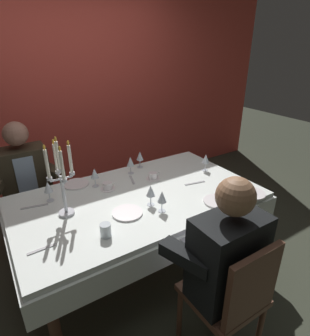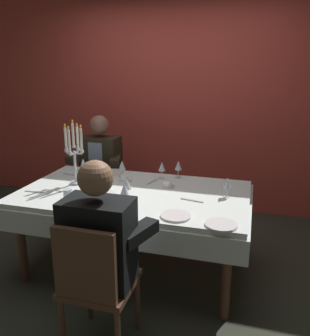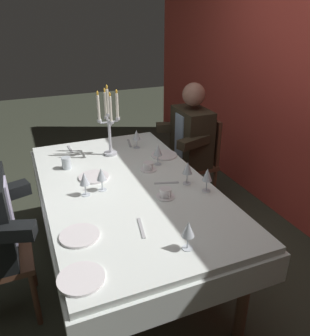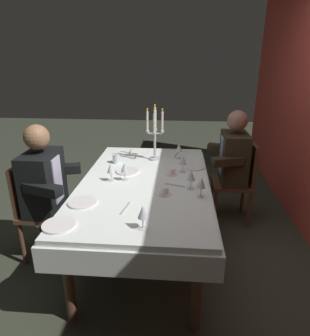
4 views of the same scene
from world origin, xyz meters
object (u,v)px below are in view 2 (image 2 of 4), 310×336
Objects in this scene: wine_glass_0 at (127,184)px; coffee_cup_0 at (125,178)px; wine_glass_1 at (227,183)px; seated_diner_1 at (98,242)px; wine_glass_6 at (178,166)px; candelabra at (74,154)px; dinner_plate_2 at (221,225)px; seated_diner_0 at (101,160)px; dinner_plate_3 at (114,172)px; wine_glass_2 at (124,190)px; coffee_cup_1 at (168,184)px; dinner_plate_1 at (176,216)px; wine_glass_4 at (83,164)px; dinner_plate_0 at (103,195)px; water_tumbler_0 at (68,195)px; wine_glass_5 at (162,167)px; wine_glass_3 at (122,166)px; dining_table at (134,204)px.

coffee_cup_0 is at bearing 113.29° from wine_glass_0.
wine_glass_1 is 0.13× the size of seated_diner_1.
wine_glass_6 is at bearing 66.87° from wine_glass_0.
candelabra reaches higher than dinner_plate_2.
dinner_plate_3 is at bearing -52.44° from seated_diner_0.
wine_glass_2 is 0.53m from coffee_cup_1.
wine_glass_0 is 1.00× the size of wine_glass_1.
dinner_plate_1 is 1.29m from wine_glass_4.
wine_glass_1 is at bearing 15.10° from dinner_plate_0.
dinner_plate_2 and dinner_plate_3 have the same top height.
wine_glass_2 reaches higher than water_tumbler_0.
wine_glass_0 is at bearing -124.49° from coffee_cup_1.
wine_glass_6 is 1.07m from water_tumbler_0.
wine_glass_6 is 0.51m from coffee_cup_0.
wine_glass_5 is 1.24× the size of coffee_cup_0.
dinner_plate_2 is 1.03× the size of dinner_plate_3.
coffee_cup_1 is (-0.51, 0.11, -0.09)m from wine_glass_1.
wine_glass_1 is 0.82m from wine_glass_2.
dinner_plate_3 is at bearing 63.31° from candelabra.
water_tumbler_0 is at bearing -142.45° from coffee_cup_1.
candelabra reaches higher than wine_glass_6.
seated_diner_0 is at bearing 113.94° from seated_diner_1.
candelabra is 0.50m from coffee_cup_0.
wine_glass_3 is (-0.69, 0.74, 0.11)m from dinner_plate_1.
wine_glass_4 is 0.46m from coffee_cup_0.
wine_glass_2 reaches higher than dinner_plate_3.
candelabra is at bearing -80.42° from seated_diner_0.
seated_diner_1 is (0.25, -1.11, -0.03)m from coffee_cup_0.
seated_diner_0 is 1.94m from seated_diner_1.
wine_glass_0 is at bearing 20.91° from water_tumbler_0.
wine_glass_4 is at bearing 171.02° from wine_glass_1.
dinner_plate_2 is 1.64× the size of coffee_cup_1.
coffee_cup_0 is at bearing 125.52° from dining_table.
candelabra is 0.95m from wine_glass_6.
dinner_plate_0 is at bearing -48.66° from wine_glass_4.
seated_diner_0 reaches higher than dinner_plate_2.
seated_diner_0 is (-0.47, 0.56, -0.12)m from wine_glass_3.
wine_glass_6 is (0.14, 0.07, 0.00)m from wine_glass_5.
wine_glass_2 is at bearing -61.87° from dinner_plate_3.
candelabra reaches higher than seated_diner_1.
dinner_plate_3 is 0.66m from coffee_cup_1.
wine_glass_5 is 0.16m from wine_glass_6.
dinner_plate_2 is at bearing -13.50° from wine_glass_2.
seated_diner_1 reaches higher than dinner_plate_1.
wine_glass_4 reaches higher than dinner_plate_3.
dinner_plate_1 is 0.89m from coffee_cup_0.
water_tumbler_0 reaches higher than coffee_cup_1.
seated_diner_1 reaches higher than coffee_cup_0.
wine_glass_3 and wine_glass_5 have the same top height.
wine_glass_2 is at bearing -99.19° from wine_glass_5.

